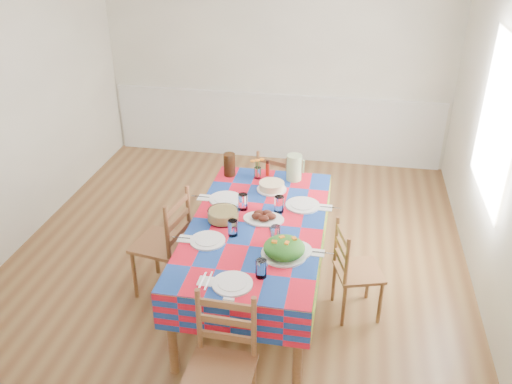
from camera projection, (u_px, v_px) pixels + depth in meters
room at (234, 133)px, 4.78m from camera, size 4.58×5.08×2.78m
wainscot at (275, 125)px, 7.34m from camera, size 4.41×0.06×0.92m
window_right at (497, 121)px, 4.61m from camera, size 0.00×1.40×1.40m
dining_table at (257, 232)px, 4.52m from camera, size 1.10×2.05×0.80m
setting_near_head at (242, 278)px, 3.78m from camera, size 0.47×0.31×0.14m
setting_left_near at (216, 236)px, 4.26m from camera, size 0.51×0.30×0.13m
setting_left_far at (231, 200)px, 4.77m from camera, size 0.54×0.32×0.14m
setting_right_near at (289, 244)px, 4.16m from camera, size 0.50×0.29×0.13m
setting_right_far at (295, 205)px, 4.69m from camera, size 0.57×0.33×0.15m
meat_platter at (264, 217)px, 4.52m from camera, size 0.34×0.25×0.07m
salad_platter at (284, 249)px, 4.05m from camera, size 0.35×0.35×0.15m
pasta_bowl at (223, 215)px, 4.51m from camera, size 0.26×0.26×0.09m
cake at (272, 186)px, 4.99m from camera, size 0.28×0.28×0.08m
serving_utensils at (275, 232)px, 4.36m from camera, size 0.15×0.33×0.01m
flower_vase at (258, 170)px, 5.18m from camera, size 0.13×0.11×0.21m
hot_sauce at (268, 168)px, 5.24m from camera, size 0.04×0.04×0.16m
green_pitcher at (294, 168)px, 5.13m from camera, size 0.15×0.15×0.25m
tea_pitcher at (229, 165)px, 5.22m from camera, size 0.11×0.11×0.22m
name_card at (229, 300)px, 3.61m from camera, size 0.08×0.02×0.02m
chair_near at (222, 367)px, 3.51m from camera, size 0.44×0.42×0.97m
chair_far at (278, 189)px, 5.78m from camera, size 0.50×0.49×0.89m
chair_left at (165, 244)px, 4.75m from camera, size 0.50×0.51×1.01m
chair_right at (354, 271)px, 4.51m from camera, size 0.46×0.47×0.87m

